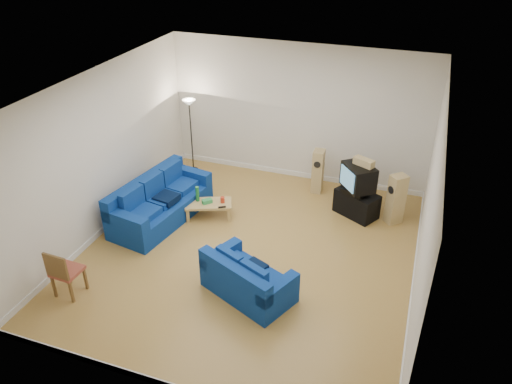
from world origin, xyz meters
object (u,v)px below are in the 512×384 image
(sofa_three_seat, at_px, (159,204))
(television, at_px, (358,177))
(sofa_loveseat, at_px, (246,281))
(coffee_table, at_px, (209,205))
(tv_stand, at_px, (357,204))

(sofa_three_seat, distance_m, television, 4.13)
(sofa_loveseat, height_order, coffee_table, sofa_loveseat)
(coffee_table, distance_m, television, 3.13)
(sofa_three_seat, height_order, tv_stand, sofa_three_seat)
(sofa_loveseat, bearing_deg, coffee_table, 152.30)
(sofa_loveseat, distance_m, television, 3.42)
(coffee_table, bearing_deg, tv_stand, 21.01)
(sofa_three_seat, bearing_deg, coffee_table, 122.23)
(television, bearing_deg, sofa_three_seat, -107.47)
(sofa_three_seat, distance_m, coffee_table, 1.02)
(sofa_three_seat, relative_size, coffee_table, 2.33)
(sofa_three_seat, height_order, coffee_table, sofa_three_seat)
(sofa_three_seat, xyz_separation_m, television, (3.81, 1.49, 0.57))
(tv_stand, xyz_separation_m, television, (-0.03, -0.01, 0.64))
(coffee_table, relative_size, tv_stand, 1.20)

